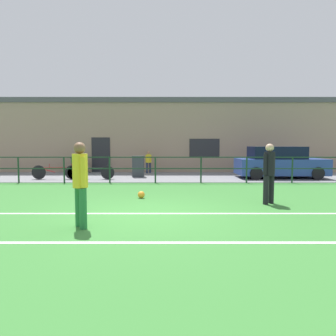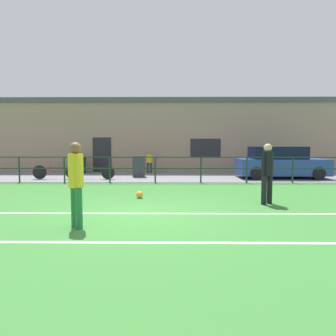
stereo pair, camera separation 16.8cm
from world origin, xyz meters
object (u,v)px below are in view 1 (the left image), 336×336
(player_goalkeeper, at_px, (268,170))
(player_striker, at_px, (79,179))
(soccer_ball_match, at_px, (140,195))
(spectator_child, at_px, (147,161))
(parked_car_red, at_px, (278,163))
(trash_bin_1, at_px, (77,165))
(trash_bin_0, at_px, (137,166))
(bicycle_parked_0, at_px, (54,172))
(bicycle_parked_1, at_px, (89,172))

(player_goalkeeper, height_order, player_striker, player_striker)
(soccer_ball_match, relative_size, spectator_child, 0.17)
(parked_car_red, distance_m, trash_bin_1, 11.01)
(soccer_ball_match, relative_size, trash_bin_1, 0.23)
(soccer_ball_match, xyz_separation_m, spectator_child, (-0.29, 8.26, 0.63))
(spectator_child, height_order, parked_car_red, parked_car_red)
(trash_bin_0, bearing_deg, player_goalkeeper, -58.06)
(parked_car_red, xyz_separation_m, trash_bin_1, (-10.75, 2.36, -0.26))
(soccer_ball_match, relative_size, parked_car_red, 0.05)
(player_goalkeeper, bearing_deg, trash_bin_1, -83.91)
(soccer_ball_match, height_order, spectator_child, spectator_child)
(player_goalkeeper, bearing_deg, trash_bin_0, -93.87)
(player_striker, height_order, bicycle_parked_0, player_striker)
(spectator_child, bearing_deg, soccer_ball_match, 74.89)
(spectator_child, relative_size, trash_bin_1, 1.35)
(spectator_child, relative_size, trash_bin_0, 1.18)
(player_striker, height_order, soccer_ball_match, player_striker)
(player_striker, bearing_deg, player_goalkeeper, -96.54)
(bicycle_parked_0, relative_size, bicycle_parked_1, 1.01)
(player_goalkeeper, relative_size, soccer_ball_match, 7.73)
(soccer_ball_match, bearing_deg, trash_bin_0, 96.39)
(bicycle_parked_1, bearing_deg, soccer_ball_match, -60.44)
(spectator_child, bearing_deg, trash_bin_0, 62.43)
(player_goalkeeper, relative_size, spectator_child, 1.34)
(player_striker, xyz_separation_m, bicycle_parked_1, (-1.92, 8.41, -0.63))
(soccer_ball_match, bearing_deg, trash_bin_1, 118.34)
(bicycle_parked_0, bearing_deg, player_goalkeeper, -35.68)
(trash_bin_0, bearing_deg, soccer_ball_match, -83.61)
(bicycle_parked_1, bearing_deg, player_goalkeeper, -42.14)
(bicycle_parked_0, bearing_deg, bicycle_parked_1, 0.00)
(trash_bin_0, relative_size, trash_bin_1, 1.14)
(soccer_ball_match, height_order, bicycle_parked_0, bicycle_parked_0)
(player_striker, bearing_deg, soccer_ball_match, -49.99)
(soccer_ball_match, distance_m, bicycle_parked_1, 5.77)
(spectator_child, xyz_separation_m, bicycle_parked_0, (-4.25, -3.25, -0.37))
(spectator_child, height_order, trash_bin_0, spectator_child)
(bicycle_parked_1, xyz_separation_m, trash_bin_0, (2.16, 1.12, 0.20))
(player_striker, distance_m, soccer_ball_match, 3.62)
(trash_bin_0, distance_m, trash_bin_1, 4.15)
(trash_bin_0, bearing_deg, spectator_child, 79.57)
(trash_bin_0, bearing_deg, player_striker, -91.44)
(player_striker, bearing_deg, trash_bin_0, -36.16)
(parked_car_red, height_order, trash_bin_1, parked_car_red)
(player_goalkeeper, bearing_deg, parked_car_red, -147.98)
(player_goalkeeper, height_order, bicycle_parked_0, player_goalkeeper)
(player_goalkeeper, height_order, bicycle_parked_1, player_goalkeeper)
(player_striker, distance_m, trash_bin_0, 9.53)
(soccer_ball_match, relative_size, trash_bin_0, 0.21)
(bicycle_parked_0, bearing_deg, spectator_child, 37.38)
(player_goalkeeper, bearing_deg, soccer_ball_match, -49.63)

